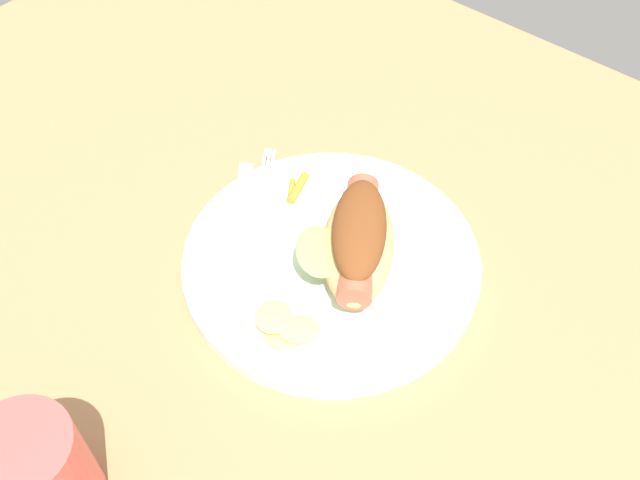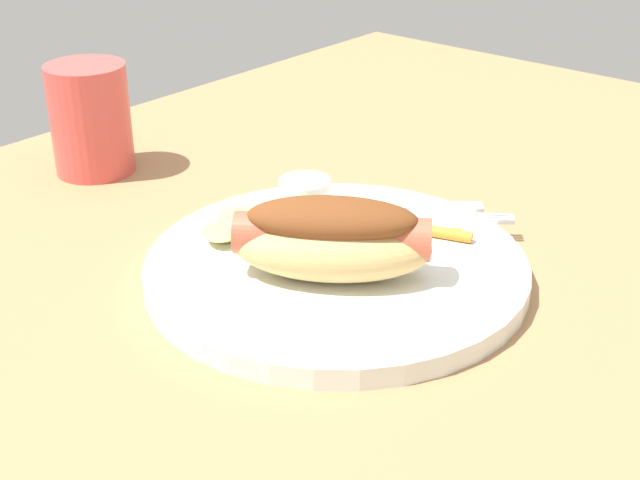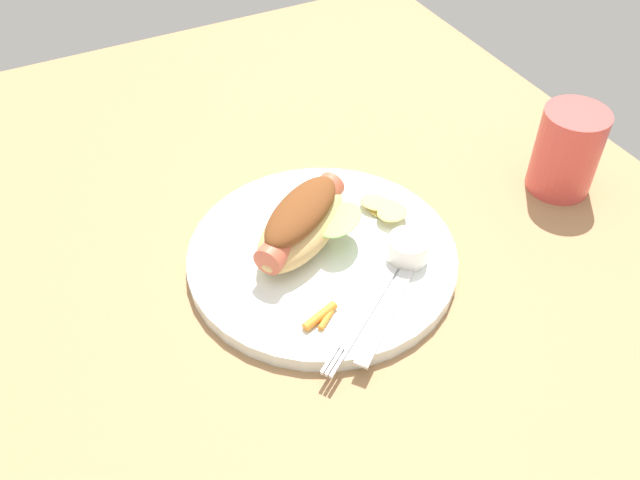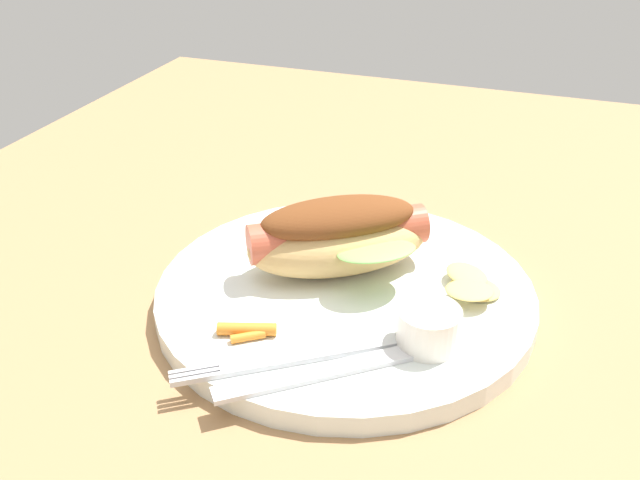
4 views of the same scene
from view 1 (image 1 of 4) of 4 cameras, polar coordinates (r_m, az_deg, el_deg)
The scene contains 9 objects.
ground_plane at distance 72.50cm, azimuth -0.30°, elevation -0.68°, with size 120.00×90.00×1.80cm, color #9E754C.
plate at distance 69.33cm, azimuth 0.89°, elevation -1.71°, with size 28.49×28.49×1.60cm, color white.
hot_dog at distance 66.31cm, azimuth 3.10°, elevation 0.09°, with size 13.45×15.36×5.91cm.
sauce_ramekin at distance 66.53cm, azimuth -6.46°, elevation -2.23°, with size 4.26×4.26×2.74cm, color white.
fork at distance 72.50cm, azimuth -4.80°, elevation 2.39°, with size 10.64×14.34×0.40cm.
knife at distance 71.97cm, azimuth -6.35°, elevation 1.71°, with size 15.26×1.40×0.36cm, color silver.
chips_pile at distance 63.36cm, azimuth -2.73°, elevation -6.87°, with size 7.01×5.49×1.43cm.
carrot_garnish at distance 74.05cm, azimuth -1.86°, elevation 4.14°, with size 2.56×4.10×0.89cm.
drinking_cup at distance 57.72cm, azimuth -21.29°, elevation -16.95°, with size 7.46×7.46×10.37cm, color #D84C47.
Camera 1 is at (29.58, -34.49, 55.59)cm, focal length 40.48 mm.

